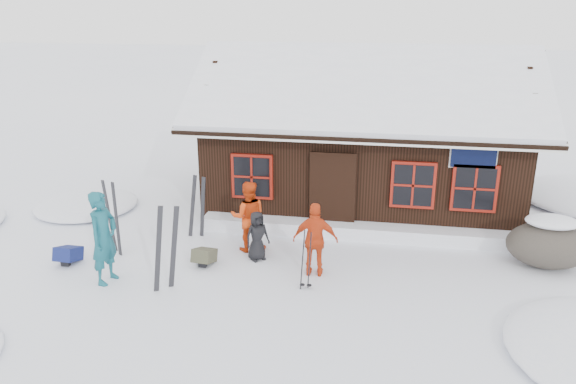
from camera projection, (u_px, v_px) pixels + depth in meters
The scene contains 15 objects.
ground at pixel (277, 274), 11.86m from camera, with size 120.00×120.00×0.00m, color white.
mountain_hut at pixel (363, 147), 15.75m from camera, with size 8.90×6.09×4.42m.
snow_drift at pixel (355, 230), 13.66m from camera, with size 7.60×0.60×0.35m, color white.
snow_mounds at pixel (360, 244), 13.33m from camera, with size 20.60×13.20×0.48m.
skier_teal at pixel (104, 238), 11.25m from camera, with size 0.71×0.47×1.95m, color #145360.
skier_orange_left at pixel (248, 216), 12.74m from camera, with size 0.81×0.63×1.66m, color red.
skier_orange_right at pixel (315, 240), 11.58m from camera, with size 0.94×0.39×1.60m, color red.
skier_crouched at pixel (257, 236), 12.35m from camera, with size 0.55×0.36×1.13m, color black.
boulder at pixel (549, 244), 12.06m from camera, with size 1.76×1.32×1.03m.
ski_pair_left at pixel (166, 249), 11.01m from camera, with size 0.57×0.30×1.81m.
ski_pair_mid at pixel (113, 218), 12.64m from camera, with size 0.46×0.30×1.75m.
ski_pair_right at pixel (198, 207), 13.50m from camera, with size 0.54×0.15×1.61m.
ski_poles at pixel (306, 261), 11.06m from camera, with size 0.23×0.11×1.29m.
backpack_blue at pixel (69, 257), 12.30m from camera, with size 0.42×0.55×0.30m, color navy.
backpack_olive at pixel (204, 258), 12.24m from camera, with size 0.40×0.53×0.29m, color #434330.
Camera 1 is at (2.06, -10.46, 5.50)m, focal length 35.00 mm.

